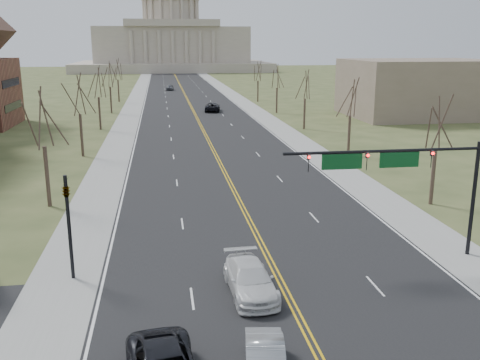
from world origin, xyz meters
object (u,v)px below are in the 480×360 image
object	(u,v)px
signal_left	(68,216)
car_far_sb	(170,87)
car_sb_inner_second	(250,279)
car_far_nb	(212,107)
signal_mast	(398,168)

from	to	relation	value
signal_left	car_far_sb	xyz separation A→B (m)	(7.94, 123.53, -2.93)
car_sb_inner_second	car_far_nb	bearing A→B (deg)	83.10
car_sb_inner_second	signal_left	bearing A→B (deg)	157.95
signal_left	car_far_sb	bearing A→B (deg)	86.32
signal_left	car_far_nb	bearing A→B (deg)	78.50
signal_mast	car_sb_inner_second	world-z (taller)	signal_mast
signal_left	car_far_sb	size ratio (longest dim) A/B	1.32
signal_left	car_far_nb	distance (m)	75.99
signal_left	signal_mast	bearing A→B (deg)	-0.00
car_sb_inner_second	car_far_sb	distance (m)	126.89
signal_left	car_far_nb	xyz separation A→B (m)	(15.15, 74.41, -2.87)
signal_left	car_sb_inner_second	size ratio (longest dim) A/B	1.08
signal_mast	car_far_nb	xyz separation A→B (m)	(-3.80, 74.42, -4.92)
signal_mast	car_sb_inner_second	size ratio (longest dim) A/B	2.18
signal_mast	car_far_nb	distance (m)	74.68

